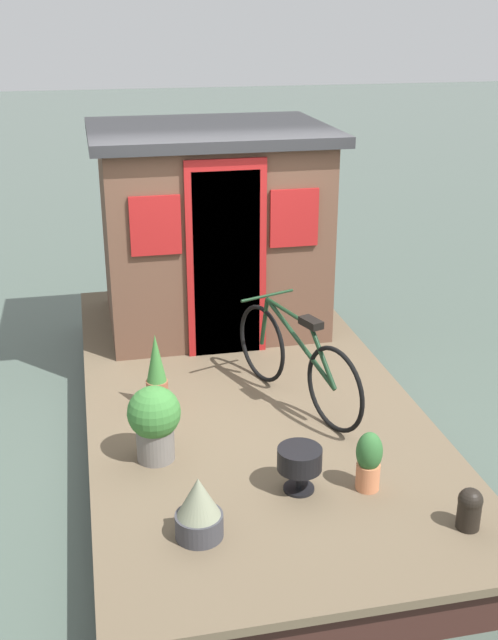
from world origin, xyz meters
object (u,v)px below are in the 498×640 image
(potted_plant_lavender, at_px, (199,509))
(potted_plant_rosemary, at_px, (369,460))
(charcoal_grill, at_px, (300,461))
(potted_plant_thyme, at_px, (156,373))
(houseboat_cabin, at_px, (211,227))
(potted_plant_ivy, at_px, (154,420))
(bicycle, at_px, (296,361))
(mooring_bollard, at_px, (470,508))

(potted_plant_lavender, height_order, potted_plant_rosemary, potted_plant_rosemary)
(potted_plant_lavender, bearing_deg, potted_plant_rosemary, -77.43)
(potted_plant_rosemary, bearing_deg, charcoal_grill, 79.90)
(potted_plant_thyme, bearing_deg, houseboat_cabin, -23.16)
(potted_plant_ivy, relative_size, potted_plant_rosemary, 1.33)
(potted_plant_thyme, relative_size, charcoal_grill, 2.01)
(houseboat_cabin, distance_m, potted_plant_lavender, 3.60)
(bicycle, xyz_separation_m, potted_plant_rosemary, (-1.27, -0.15, -0.16))
(houseboat_cabin, relative_size, charcoal_grill, 7.19)
(bicycle, bearing_deg, potted_plant_ivy, 116.91)
(potted_plant_thyme, bearing_deg, potted_plant_ivy, 173.06)
(potted_plant_thyme, bearing_deg, mooring_bollard, -139.05)
(potted_plant_thyme, distance_m, charcoal_grill, 1.58)
(potted_plant_ivy, height_order, mooring_bollard, potted_plant_ivy)
(bicycle, distance_m, potted_plant_ivy, 1.34)
(charcoal_grill, bearing_deg, potted_plant_lavender, 115.32)
(houseboat_cabin, relative_size, potted_plant_ivy, 4.03)
(potted_plant_ivy, relative_size, charcoal_grill, 1.78)
(houseboat_cabin, bearing_deg, charcoal_grill, -179.03)
(bicycle, xyz_separation_m, potted_plant_thyme, (0.16, 1.10, -0.08))
(houseboat_cabin, height_order, potted_plant_thyme, houseboat_cabin)
(potted_plant_rosemary, relative_size, mooring_bollard, 1.53)
(houseboat_cabin, distance_m, potted_plant_ivy, 2.73)
(mooring_bollard, bearing_deg, houseboat_cabin, 14.56)
(charcoal_grill, bearing_deg, potted_plant_rosemary, -100.10)
(houseboat_cabin, xyz_separation_m, potted_plant_lavender, (-3.44, 0.67, -0.79))
(charcoal_grill, bearing_deg, houseboat_cabin, 0.97)
(potted_plant_lavender, height_order, charcoal_grill, potted_plant_lavender)
(bicycle, height_order, potted_plant_thyme, bicycle)
(potted_plant_thyme, xyz_separation_m, potted_plant_ivy, (-0.77, 0.09, 0.01))
(potted_plant_thyme, height_order, mooring_bollard, potted_plant_thyme)
(mooring_bollard, bearing_deg, potted_plant_ivy, 56.35)
(charcoal_grill, height_order, mooring_bollard, charcoal_grill)
(houseboat_cabin, distance_m, potted_plant_thyme, 2.02)
(houseboat_cabin, bearing_deg, potted_plant_thyme, 156.84)
(potted_plant_lavender, xyz_separation_m, mooring_bollard, (-0.27, -1.64, -0.05))
(potted_plant_ivy, relative_size, mooring_bollard, 2.02)
(potted_plant_thyme, distance_m, potted_plant_ivy, 0.77)
(mooring_bollard, bearing_deg, potted_plant_lavender, 80.66)
(potted_plant_thyme, bearing_deg, potted_plant_rosemary, -139.04)
(bicycle, height_order, mooring_bollard, bicycle)
(houseboat_cabin, distance_m, charcoal_grill, 3.19)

